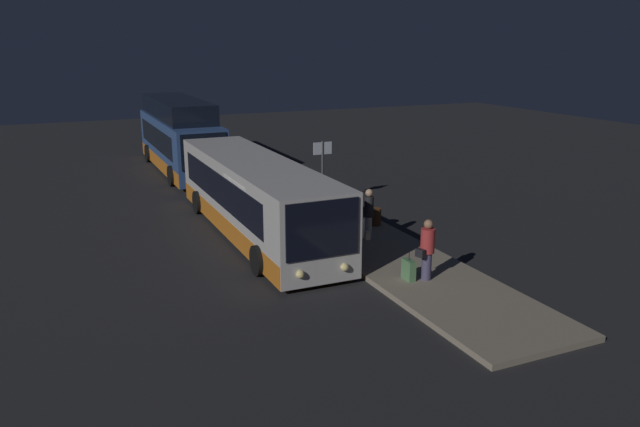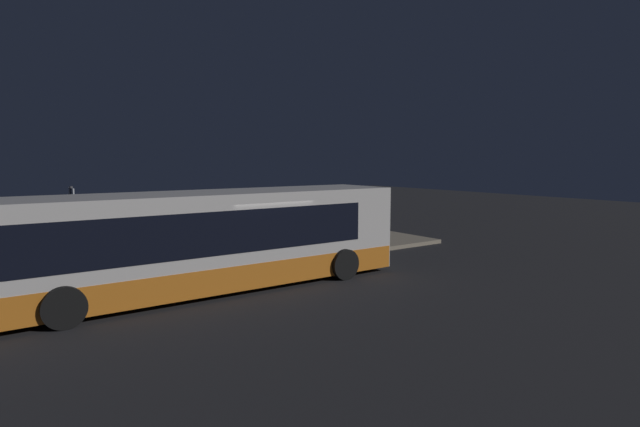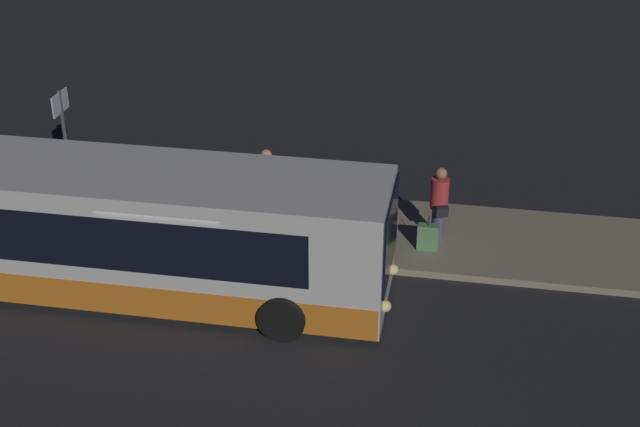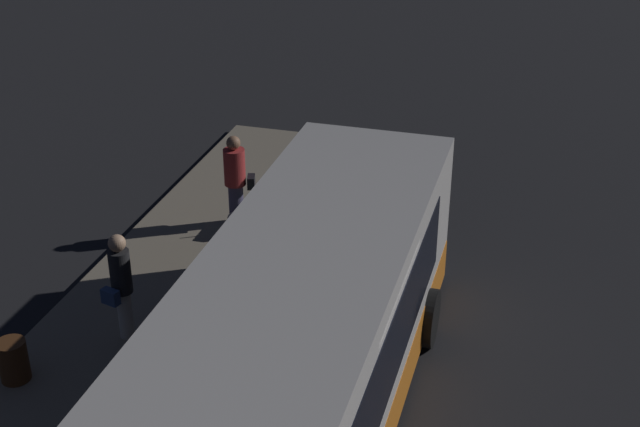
{
  "view_description": "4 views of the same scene",
  "coord_description": "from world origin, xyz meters",
  "px_view_note": "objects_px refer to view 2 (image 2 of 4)",
  "views": [
    {
      "loc": [
        19.53,
        -6.76,
        6.93
      ],
      "look_at": [
        2.82,
        0.72,
        1.85
      ],
      "focal_mm": 35.0,
      "sensor_mm": 36.0,
      "label": 1
    },
    {
      "loc": [
        -6.94,
        -13.01,
        3.69
      ],
      "look_at": [
        2.82,
        0.72,
        1.85
      ],
      "focal_mm": 28.0,
      "sensor_mm": 36.0,
      "label": 2
    },
    {
      "loc": [
        5.69,
        -15.14,
        10.41
      ],
      "look_at": [
        2.82,
        0.72,
        1.85
      ],
      "focal_mm": 50.0,
      "sensor_mm": 36.0,
      "label": 3
    },
    {
      "loc": [
        -9.31,
        -2.77,
        8.36
      ],
      "look_at": [
        2.82,
        0.72,
        1.85
      ],
      "focal_mm": 50.0,
      "sensor_mm": 36.0,
      "label": 4
    }
  ],
  "objects_px": {
    "passenger_waiting": "(333,222)",
    "suitcase": "(337,240)",
    "passenger_boarding": "(294,233)",
    "sign_post": "(73,216)",
    "bus_lead": "(200,243)",
    "passenger_with_bags": "(238,229)",
    "trash_bin": "(190,247)"
  },
  "relations": [
    {
      "from": "passenger_boarding",
      "to": "sign_post",
      "type": "distance_m",
      "value": 7.28
    },
    {
      "from": "passenger_waiting",
      "to": "suitcase",
      "type": "bearing_deg",
      "value": 52.4
    },
    {
      "from": "bus_lead",
      "to": "passenger_waiting",
      "type": "distance_m",
      "value": 7.48
    },
    {
      "from": "bus_lead",
      "to": "passenger_waiting",
      "type": "height_order",
      "value": "bus_lead"
    },
    {
      "from": "bus_lead",
      "to": "passenger_with_bags",
      "type": "height_order",
      "value": "bus_lead"
    },
    {
      "from": "passenger_with_bags",
      "to": "suitcase",
      "type": "distance_m",
      "value": 4.07
    },
    {
      "from": "trash_bin",
      "to": "passenger_waiting",
      "type": "bearing_deg",
      "value": -14.01
    },
    {
      "from": "passenger_waiting",
      "to": "bus_lead",
      "type": "bearing_deg",
      "value": 6.95
    },
    {
      "from": "passenger_boarding",
      "to": "trash_bin",
      "type": "height_order",
      "value": "passenger_boarding"
    },
    {
      "from": "passenger_waiting",
      "to": "trash_bin",
      "type": "relative_size",
      "value": 2.81
    },
    {
      "from": "passenger_with_bags",
      "to": "passenger_waiting",
      "type": "bearing_deg",
      "value": -79.69
    },
    {
      "from": "passenger_with_bags",
      "to": "trash_bin",
      "type": "height_order",
      "value": "passenger_with_bags"
    },
    {
      "from": "passenger_with_bags",
      "to": "sign_post",
      "type": "distance_m",
      "value": 5.42
    },
    {
      "from": "passenger_boarding",
      "to": "suitcase",
      "type": "relative_size",
      "value": 1.85
    },
    {
      "from": "sign_post",
      "to": "trash_bin",
      "type": "height_order",
      "value": "sign_post"
    },
    {
      "from": "passenger_waiting",
      "to": "passenger_with_bags",
      "type": "xyz_separation_m",
      "value": [
        -4.12,
        0.31,
        0.03
      ]
    },
    {
      "from": "passenger_boarding",
      "to": "passenger_with_bags",
      "type": "height_order",
      "value": "passenger_with_bags"
    },
    {
      "from": "passenger_boarding",
      "to": "trash_bin",
      "type": "xyz_separation_m",
      "value": [
        -3.07,
        2.32,
        -0.51
      ]
    },
    {
      "from": "sign_post",
      "to": "passenger_with_bags",
      "type": "bearing_deg",
      "value": -6.8
    },
    {
      "from": "passenger_waiting",
      "to": "sign_post",
      "type": "bearing_deg",
      "value": -22.08
    },
    {
      "from": "suitcase",
      "to": "trash_bin",
      "type": "distance_m",
      "value": 5.68
    },
    {
      "from": "passenger_boarding",
      "to": "sign_post",
      "type": "bearing_deg",
      "value": -170.77
    },
    {
      "from": "passenger_waiting",
      "to": "trash_bin",
      "type": "xyz_separation_m",
      "value": [
        -5.55,
        1.38,
        -0.66
      ]
    },
    {
      "from": "passenger_boarding",
      "to": "trash_bin",
      "type": "bearing_deg",
      "value": 167.27
    },
    {
      "from": "suitcase",
      "to": "sign_post",
      "type": "height_order",
      "value": "sign_post"
    },
    {
      "from": "passenger_waiting",
      "to": "suitcase",
      "type": "xyz_separation_m",
      "value": [
        -0.19,
        -0.48,
        -0.67
      ]
    },
    {
      "from": "passenger_waiting",
      "to": "passenger_with_bags",
      "type": "bearing_deg",
      "value": -20.65
    },
    {
      "from": "passenger_boarding",
      "to": "trash_bin",
      "type": "relative_size",
      "value": 2.43
    },
    {
      "from": "passenger_boarding",
      "to": "sign_post",
      "type": "height_order",
      "value": "sign_post"
    },
    {
      "from": "passenger_with_bags",
      "to": "sign_post",
      "type": "bearing_deg",
      "value": 97.78
    },
    {
      "from": "passenger_boarding",
      "to": "sign_post",
      "type": "xyz_separation_m",
      "value": [
        -6.97,
        1.88,
        0.92
      ]
    },
    {
      "from": "passenger_waiting",
      "to": "suitcase",
      "type": "height_order",
      "value": "passenger_waiting"
    }
  ]
}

